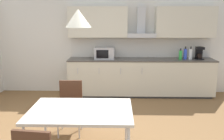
{
  "coord_description": "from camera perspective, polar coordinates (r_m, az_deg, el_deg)",
  "views": [
    {
      "loc": [
        0.32,
        -3.67,
        1.9
      ],
      "look_at": [
        0.21,
        0.62,
        1.0
      ],
      "focal_mm": 40.0,
      "sensor_mm": 36.0,
      "label": 1
    }
  ],
  "objects": [
    {
      "name": "ground_plane",
      "position": [
        4.15,
        -3.27,
        -15.58
      ],
      "size": [
        8.16,
        7.95,
        0.02
      ],
      "primitive_type": "cube",
      "color": "brown"
    },
    {
      "name": "wall_back",
      "position": [
        6.41,
        -1.47,
        6.09
      ],
      "size": [
        6.52,
        0.1,
        2.51
      ],
      "primitive_type": "cube",
      "color": "silver",
      "rests_on": "ground_plane"
    },
    {
      "name": "kitchen_counter",
      "position": [
        6.21,
        6.55,
        -1.61
      ],
      "size": [
        3.54,
        0.63,
        0.92
      ],
      "color": "#333333",
      "rests_on": "ground_plane"
    },
    {
      "name": "backsplash_tile",
      "position": [
        6.38,
        6.47,
        5.01
      ],
      "size": [
        3.52,
        0.02,
        0.46
      ],
      "primitive_type": "cube",
      "color": "silver",
      "rests_on": "kitchen_counter"
    },
    {
      "name": "upper_wall_cabinets",
      "position": [
        6.18,
        6.73,
        10.74
      ],
      "size": [
        3.52,
        0.4,
        0.73
      ],
      "color": "beige"
    },
    {
      "name": "microwave",
      "position": [
        6.08,
        -1.74,
        3.87
      ],
      "size": [
        0.48,
        0.35,
        0.28
      ],
      "color": "#ADADB2",
      "rests_on": "kitchen_counter"
    },
    {
      "name": "coffee_maker",
      "position": [
        6.41,
        19.33,
        3.71
      ],
      "size": [
        0.18,
        0.19,
        0.3
      ],
      "color": "black",
      "rests_on": "kitchen_counter"
    },
    {
      "name": "bottle_white",
      "position": [
        6.3,
        17.51,
        3.52
      ],
      "size": [
        0.08,
        0.08,
        0.31
      ],
      "color": "white",
      "rests_on": "kitchen_counter"
    },
    {
      "name": "bottle_green",
      "position": [
        6.23,
        15.39,
        3.38
      ],
      "size": [
        0.08,
        0.08,
        0.26
      ],
      "color": "green",
      "rests_on": "kitchen_counter"
    },
    {
      "name": "bottle_blue",
      "position": [
        6.29,
        16.39,
        3.56
      ],
      "size": [
        0.08,
        0.08,
        0.3
      ],
      "color": "blue",
      "rests_on": "kitchen_counter"
    },
    {
      "name": "dining_table",
      "position": [
        3.36,
        -7.14,
        -9.63
      ],
      "size": [
        1.35,
        0.95,
        0.72
      ],
      "color": "silver",
      "rests_on": "ground_plane"
    },
    {
      "name": "chair_far_left",
      "position": [
        4.25,
        -9.51,
        -7.11
      ],
      "size": [
        0.41,
        0.41,
        0.87
      ],
      "color": "#4C2D1E",
      "rests_on": "ground_plane"
    },
    {
      "name": "pendant_lamp",
      "position": [
        3.13,
        -7.73,
        11.64
      ],
      "size": [
        0.32,
        0.32,
        0.22
      ],
      "primitive_type": "cone",
      "color": "silver"
    }
  ]
}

